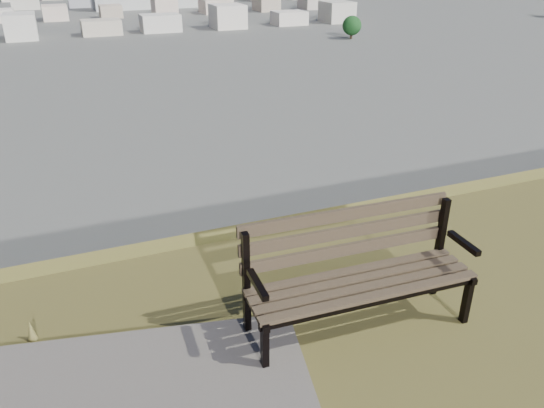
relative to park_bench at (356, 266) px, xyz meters
name	(u,v)px	position (x,y,z in m)	size (l,w,h in m)	color
park_bench	(356,266)	(0.00, 0.00, 0.00)	(1.96, 0.70, 1.01)	#433527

